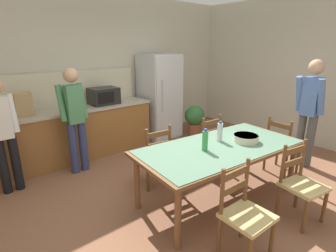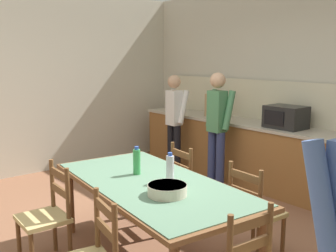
{
  "view_description": "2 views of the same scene",
  "coord_description": "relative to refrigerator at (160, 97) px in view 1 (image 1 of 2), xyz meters",
  "views": [
    {
      "loc": [
        -2.25,
        -2.18,
        1.96
      ],
      "look_at": [
        -0.29,
        0.16,
        1.01
      ],
      "focal_mm": 28.0,
      "sensor_mm": 36.0,
      "label": 1
    },
    {
      "loc": [
        2.91,
        -2.3,
        1.86
      ],
      "look_at": [
        0.03,
        0.06,
        1.2
      ],
      "focal_mm": 42.0,
      "sensor_mm": 36.0,
      "label": 2
    }
  ],
  "objects": [
    {
      "name": "counter_splashback",
      "position": [
        -2.22,
        0.35,
        0.32
      ],
      "size": [
        3.47,
        0.03,
        0.6
      ],
      "primitive_type": "cube",
      "color": "beige",
      "rests_on": "kitchen_counter"
    },
    {
      "name": "wall_right",
      "position": [
        2.07,
        -2.19,
        0.56
      ],
      "size": [
        0.12,
        5.2,
        2.9
      ],
      "primitive_type": "cube",
      "color": "beige",
      "rests_on": "ground"
    },
    {
      "name": "chair_head_end",
      "position": [
        0.37,
        -2.6,
        -0.45
      ],
      "size": [
        0.44,
        0.45,
        0.91
      ],
      "rotation": [
        0.0,
        0.0,
        1.48
      ],
      "color": "brown",
      "rests_on": "ground"
    },
    {
      "name": "person_by_table",
      "position": [
        0.92,
        -2.7,
        0.09
      ],
      "size": [
        0.32,
        0.45,
        1.75
      ],
      "rotation": [
        0.0,
        0.0,
        3.08
      ],
      "color": "#4C4C4C",
      "rests_on": "ground"
    },
    {
      "name": "refrigerator",
      "position": [
        0.0,
        0.0,
        0.0
      ],
      "size": [
        0.74,
        0.73,
        1.78
      ],
      "color": "silver",
      "rests_on": "ground"
    },
    {
      "name": "person_at_counter",
      "position": [
        -2.05,
        -0.5,
        0.04
      ],
      "size": [
        0.41,
        0.28,
        1.64
      ],
      "rotation": [
        0.0,
        0.0,
        1.57
      ],
      "color": "navy",
      "rests_on": "ground"
    },
    {
      "name": "chair_side_far_right",
      "position": [
        -0.43,
        -1.71,
        -0.45
      ],
      "size": [
        0.44,
        0.42,
        0.91
      ],
      "rotation": [
        0.0,
        0.0,
        3.08
      ],
      "color": "brown",
      "rests_on": "ground"
    },
    {
      "name": "person_at_sink",
      "position": [
        -3.01,
        -0.48,
        -0.0
      ],
      "size": [
        0.4,
        0.27,
        1.57
      ],
      "rotation": [
        0.0,
        0.0,
        1.57
      ],
      "color": "black",
      "rests_on": "ground"
    },
    {
      "name": "serving_bowl",
      "position": [
        -0.62,
        -2.58,
        -0.08
      ],
      "size": [
        0.32,
        0.32,
        0.09
      ],
      "color": "beige",
      "rests_on": "dining_table"
    },
    {
      "name": "kitchen_counter",
      "position": [
        -2.23,
        0.04,
        -0.43
      ],
      "size": [
        3.51,
        0.66,
        0.91
      ],
      "color": "brown",
      "rests_on": "ground"
    },
    {
      "name": "potted_plant",
      "position": [
        0.65,
        -0.43,
        -0.5
      ],
      "size": [
        0.44,
        0.44,
        0.67
      ],
      "color": "brown",
      "rests_on": "ground"
    },
    {
      "name": "chair_side_far_left",
      "position": [
        -1.38,
        -1.61,
        -0.45
      ],
      "size": [
        0.47,
        0.45,
        0.91
      ],
      "rotation": [
        0.0,
        0.0,
        3.0
      ],
      "color": "brown",
      "rests_on": "ground"
    },
    {
      "name": "paper_bag",
      "position": [
        -2.63,
        0.01,
        0.2
      ],
      "size": [
        0.24,
        0.16,
        0.36
      ],
      "primitive_type": "cube",
      "color": "tan",
      "rests_on": "kitchen_counter"
    },
    {
      "name": "dining_table",
      "position": [
        -0.99,
        -2.46,
        -0.2
      ],
      "size": [
        2.23,
        1.24,
        0.75
      ],
      "rotation": [
        0.0,
        0.0,
        -0.1
      ],
      "color": "brown",
      "rests_on": "ground"
    },
    {
      "name": "wall_back",
      "position": [
        -1.19,
        0.47,
        0.56
      ],
      "size": [
        6.52,
        0.12,
        2.9
      ],
      "primitive_type": "cube",
      "color": "beige",
      "rests_on": "ground"
    },
    {
      "name": "bottle_off_centre",
      "position": [
        -0.87,
        -2.34,
        -0.01
      ],
      "size": [
        0.07,
        0.07,
        0.27
      ],
      "color": "silver",
      "rests_on": "dining_table"
    },
    {
      "name": "microwave",
      "position": [
        -1.29,
        0.02,
        0.17
      ],
      "size": [
        0.5,
        0.39,
        0.3
      ],
      "color": "black",
      "rests_on": "kitchen_counter"
    },
    {
      "name": "chair_side_near_left",
      "position": [
        -1.55,
        -3.22,
        -0.45
      ],
      "size": [
        0.43,
        0.41,
        0.91
      ],
      "rotation": [
        0.0,
        0.0,
        -0.04
      ],
      "color": "brown",
      "rests_on": "ground"
    },
    {
      "name": "bottle_near_centre",
      "position": [
        -1.25,
        -2.44,
        -0.01
      ],
      "size": [
        0.07,
        0.07,
        0.27
      ],
      "color": "green",
      "rests_on": "dining_table"
    },
    {
      "name": "chair_side_near_right",
      "position": [
        -0.59,
        -3.32,
        -0.45
      ],
      "size": [
        0.48,
        0.47,
        0.91
      ],
      "rotation": [
        0.0,
        0.0,
        -0.18
      ],
      "color": "brown",
      "rests_on": "ground"
    },
    {
      "name": "ground_plane",
      "position": [
        -1.19,
        -2.19,
        -0.89
      ],
      "size": [
        8.32,
        8.32,
        0.0
      ],
      "primitive_type": "plane",
      "color": "brown"
    }
  ]
}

